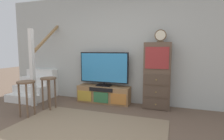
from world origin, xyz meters
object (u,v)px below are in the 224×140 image
object	(u,v)px
media_console	(104,94)
television	(104,68)
bar_stool_far	(49,86)
side_cabinet	(157,76)
bar_stool_near	(26,90)
desk_clock	(161,36)

from	to	relation	value
media_console	television	distance (m)	0.66
media_console	bar_stool_far	xyz separation A→B (m)	(-0.97, -0.85, 0.32)
television	side_cabinet	xyz separation A→B (m)	(1.29, -0.01, -0.13)
side_cabinet	bar_stool_far	distance (m)	2.43
media_console	side_cabinet	world-z (taller)	side_cabinet
bar_stool_near	side_cabinet	bearing A→B (deg)	29.66
side_cabinet	desk_clock	bearing A→B (deg)	-17.50
bar_stool_far	bar_stool_near	bearing A→B (deg)	-104.90
desk_clock	bar_stool_far	xyz separation A→B (m)	(-2.31, -0.85, -1.09)
bar_stool_far	side_cabinet	bearing A→B (deg)	20.85
bar_stool_near	bar_stool_far	size ratio (longest dim) A/B	1.00
media_console	bar_stool_far	bearing A→B (deg)	-138.72
television	bar_stool_far	size ratio (longest dim) A/B	1.75
media_console	side_cabinet	size ratio (longest dim) A/B	0.89
television	desk_clock	size ratio (longest dim) A/B	4.56
television	side_cabinet	world-z (taller)	side_cabinet
television	bar_stool_near	xyz separation A→B (m)	(-1.10, -1.38, -0.34)
television	media_console	bearing A→B (deg)	-90.00
bar_stool_near	bar_stool_far	xyz separation A→B (m)	(0.13, 0.50, 0.00)
television	bar_stool_near	distance (m)	1.80
television	side_cabinet	distance (m)	1.30
bar_stool_near	desk_clock	bearing A→B (deg)	28.91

